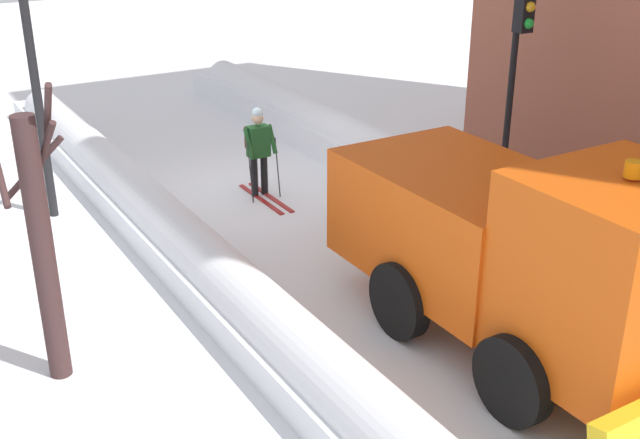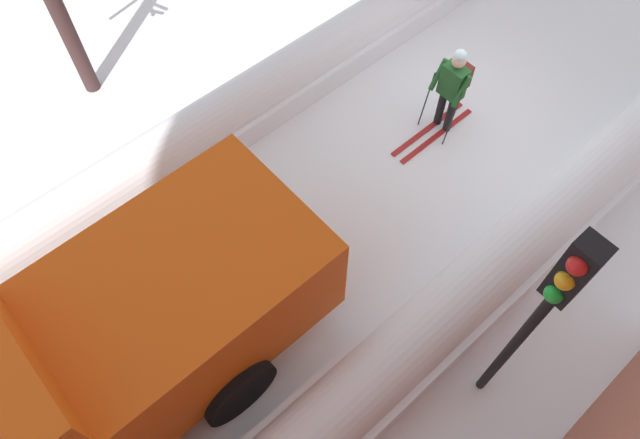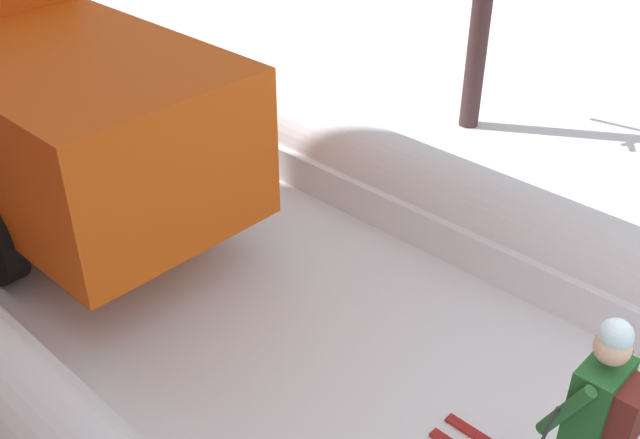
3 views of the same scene
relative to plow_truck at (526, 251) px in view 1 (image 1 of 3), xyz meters
name	(u,v)px [view 1 (image 1 of 3)]	position (x,y,z in m)	size (l,w,h in m)	color
plow_truck	(526,251)	(0.00, 0.00, 0.00)	(3.20, 5.98, 3.12)	#DB510F
skier	(258,147)	(0.37, -6.88, -0.48)	(0.62, 1.80, 1.81)	black
traffic_light_pole	(518,54)	(-3.20, -3.67, 1.55)	(0.28, 0.42, 4.31)	black
street_lamp	(30,44)	(4.19, -7.95, 1.75)	(0.40, 0.40, 5.08)	black
bare_tree_near	(42,244)	(5.43, -2.61, 0.37)	(0.87, 1.05, 3.87)	#412A29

